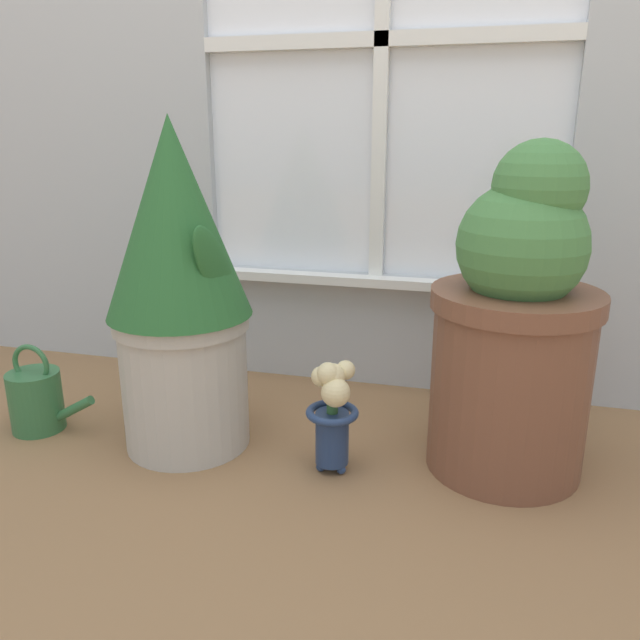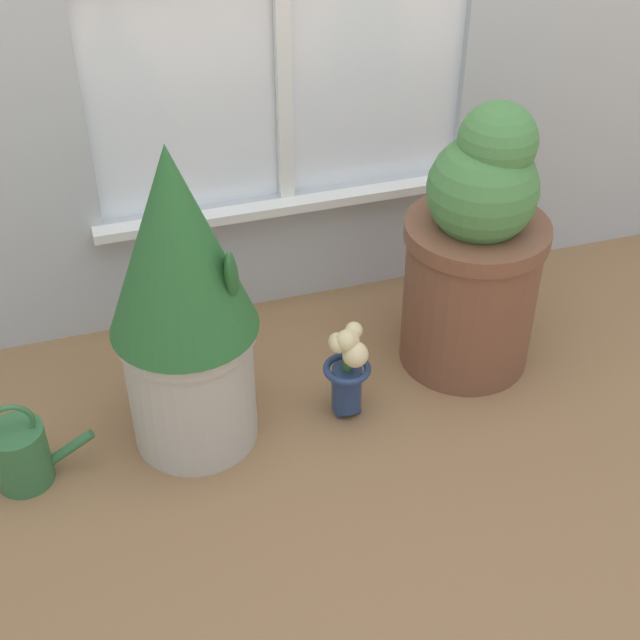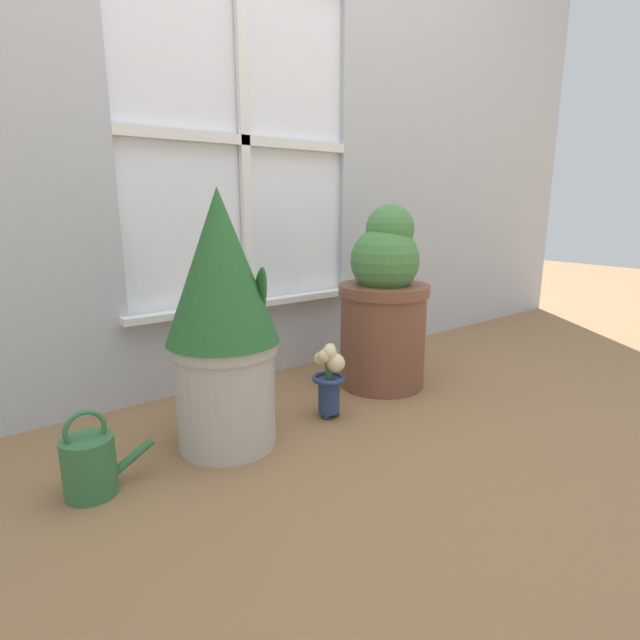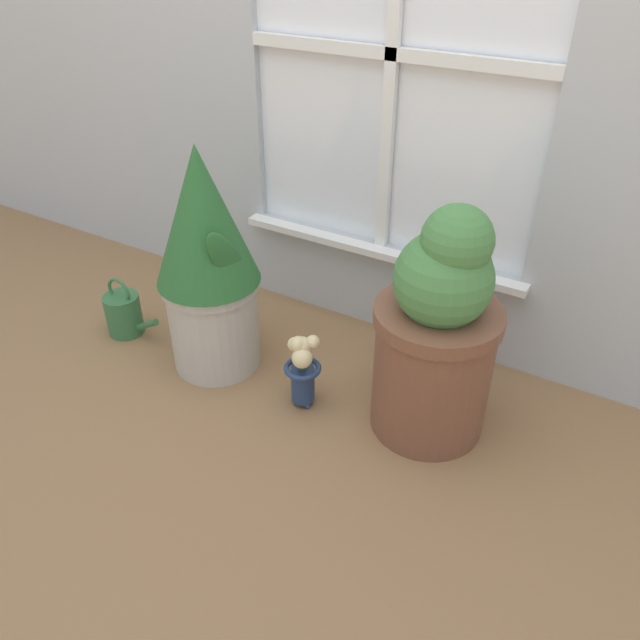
{
  "view_description": "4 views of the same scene",
  "coord_description": "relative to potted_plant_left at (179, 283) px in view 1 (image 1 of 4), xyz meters",
  "views": [
    {
      "loc": [
        0.28,
        -1.04,
        0.7
      ],
      "look_at": [
        -0.05,
        0.18,
        0.31
      ],
      "focal_mm": 35.0,
      "sensor_mm": 36.0,
      "label": 1
    },
    {
      "loc": [
        -0.52,
        -1.36,
        1.45
      ],
      "look_at": [
        -0.05,
        0.16,
        0.24
      ],
      "focal_mm": 50.0,
      "sensor_mm": 36.0,
      "label": 2
    },
    {
      "loc": [
        -0.96,
        -1.08,
        0.69
      ],
      "look_at": [
        0.02,
        0.18,
        0.31
      ],
      "focal_mm": 28.0,
      "sensor_mm": 36.0,
      "label": 3
    },
    {
      "loc": [
        0.77,
        -1.1,
        1.26
      ],
      "look_at": [
        0.01,
        0.18,
        0.26
      ],
      "focal_mm": 35.0,
      "sensor_mm": 36.0,
      "label": 4
    }
  ],
  "objects": [
    {
      "name": "ground_plane",
      "position": [
        0.35,
        -0.14,
        -0.38
      ],
      "size": [
        10.0,
        10.0,
        0.0
      ],
      "primitive_type": "plane",
      "color": "olive"
    },
    {
      "name": "potted_plant_left",
      "position": [
        0.0,
        0.0,
        0.0
      ],
      "size": [
        0.31,
        0.31,
        0.73
      ],
      "color": "#B7B2A8",
      "rests_on": "ground_plane"
    },
    {
      "name": "potted_plant_right",
      "position": [
        0.7,
        0.08,
        -0.07
      ],
      "size": [
        0.34,
        0.34,
        0.68
      ],
      "color": "brown",
      "rests_on": "ground_plane"
    },
    {
      "name": "flower_vase",
      "position": [
        0.35,
        -0.04,
        -0.24
      ],
      "size": [
        0.11,
        0.11,
        0.25
      ],
      "color": "navy",
      "rests_on": "ground_plane"
    },
    {
      "name": "watering_can",
      "position": [
        -0.38,
        -0.03,
        -0.3
      ],
      "size": [
        0.22,
        0.12,
        0.22
      ],
      "color": "#336B3D",
      "rests_on": "ground_plane"
    }
  ]
}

